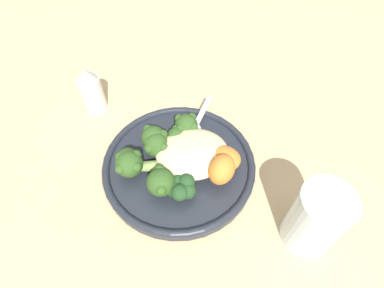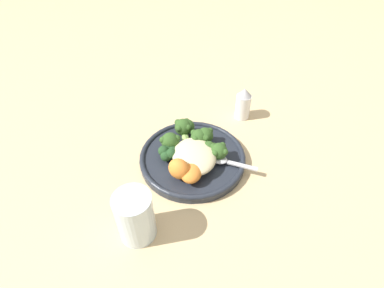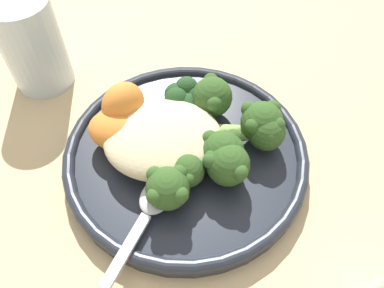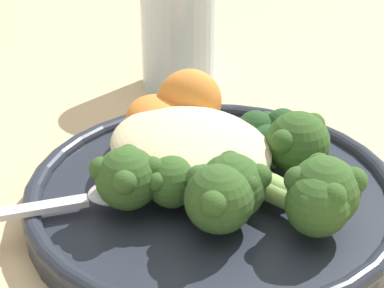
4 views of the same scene
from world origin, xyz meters
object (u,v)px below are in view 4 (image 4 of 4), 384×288
object	(u,v)px
quinoa_mound	(195,144)
broccoli_stalk_1	(182,175)
spoon	(103,195)
broccoli_stalk_6	(282,145)
sweet_potato_chunk_0	(191,134)
broccoli_stalk_4	(301,195)
plate	(211,197)
broccoli_stalk_0	(136,176)
sweet_potato_chunk_2	(159,120)
sweet_potato_chunk_1	(172,142)
kale_tuft	(270,133)
sweet_potato_chunk_3	(189,101)
broccoli_stalk_3	(226,180)
broccoli_stalk_2	(217,192)
broccoli_stalk_5	(305,186)
water_glass	(179,30)

from	to	relation	value
quinoa_mound	broccoli_stalk_1	xyz separation A→B (m)	(0.02, -0.03, -0.00)
spoon	broccoli_stalk_6	bearing A→B (deg)	-179.31
sweet_potato_chunk_0	broccoli_stalk_4	bearing A→B (deg)	-5.81
broccoli_stalk_1	sweet_potato_chunk_0	xyz separation A→B (m)	(-0.03, 0.04, 0.00)
plate	broccoli_stalk_0	distance (m)	0.06
plate	sweet_potato_chunk_2	world-z (taller)	sweet_potato_chunk_2
sweet_potato_chunk_1	kale_tuft	world-z (taller)	same
quinoa_mound	broccoli_stalk_6	distance (m)	0.05
sweet_potato_chunk_3	kale_tuft	distance (m)	0.06
sweet_potato_chunk_1	kale_tuft	distance (m)	0.07
sweet_potato_chunk_0	sweet_potato_chunk_2	distance (m)	0.03
broccoli_stalk_6	sweet_potato_chunk_2	xyz separation A→B (m)	(-0.09, -0.03, -0.00)
broccoli_stalk_4	sweet_potato_chunk_1	size ratio (longest dim) A/B	2.31
sweet_potato_chunk_1	sweet_potato_chunk_3	distance (m)	0.04
quinoa_mound	sweet_potato_chunk_0	bearing A→B (deg)	142.60
broccoli_stalk_3	sweet_potato_chunk_0	xyz separation A→B (m)	(-0.06, 0.03, -0.00)
broccoli_stalk_2	broccoli_stalk_4	world-z (taller)	broccoli_stalk_2
sweet_potato_chunk_1	sweet_potato_chunk_2	distance (m)	0.03
broccoli_stalk_2	sweet_potato_chunk_0	world-z (taller)	broccoli_stalk_2
spoon	sweet_potato_chunk_3	bearing A→B (deg)	-136.98
quinoa_mound	broccoli_stalk_2	distance (m)	0.06
broccoli_stalk_1	sweet_potato_chunk_3	world-z (taller)	sweet_potato_chunk_3
broccoli_stalk_0	broccoli_stalk_1	size ratio (longest dim) A/B	1.02
broccoli_stalk_5	sweet_potato_chunk_1	xyz separation A→B (m)	(-0.10, -0.01, -0.00)
broccoli_stalk_6	sweet_potato_chunk_3	distance (m)	0.08
spoon	sweet_potato_chunk_0	bearing A→B (deg)	-150.15
plate	sweet_potato_chunk_0	xyz separation A→B (m)	(-0.03, 0.02, 0.03)
sweet_potato_chunk_1	broccoli_stalk_1	bearing A→B (deg)	-36.13
broccoli_stalk_4	sweet_potato_chunk_3	distance (m)	0.12
quinoa_mound	broccoli_stalk_0	xyz separation A→B (m)	(0.00, -0.05, 0.00)
sweet_potato_chunk_1	broccoli_stalk_4	bearing A→B (deg)	3.08
broccoli_stalk_2	plate	bearing A→B (deg)	179.26
sweet_potato_chunk_2	water_glass	bearing A→B (deg)	129.70
quinoa_mound	sweet_potato_chunk_1	xyz separation A→B (m)	(-0.02, -0.00, -0.00)
plate	water_glass	size ratio (longest dim) A/B	2.29
quinoa_mound	broccoli_stalk_1	world-z (taller)	quinoa_mound
broccoli_stalk_3	broccoli_stalk_2	bearing A→B (deg)	-34.85
broccoli_stalk_2	broccoli_stalk_5	bearing A→B (deg)	91.95
broccoli_stalk_0	sweet_potato_chunk_2	xyz separation A→B (m)	(-0.05, 0.06, -0.00)
broccoli_stalk_1	broccoli_stalk_5	bearing A→B (deg)	99.79
broccoli_stalk_0	quinoa_mound	bearing A→B (deg)	-174.54
plate	sweet_potato_chunk_3	world-z (taller)	sweet_potato_chunk_3
broccoli_stalk_2	broccoli_stalk_0	bearing A→B (deg)	-114.03
broccoli_stalk_3	spoon	world-z (taller)	broccoli_stalk_3
water_glass	broccoli_stalk_6	bearing A→B (deg)	-26.11
broccoli_stalk_4	broccoli_stalk_5	distance (m)	0.01
kale_tuft	sweet_potato_chunk_3	bearing A→B (deg)	-165.16
broccoli_stalk_5	broccoli_stalk_6	world-z (taller)	same
water_glass	sweet_potato_chunk_0	bearing A→B (deg)	-42.12
sweet_potato_chunk_0	spoon	bearing A→B (deg)	-88.91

